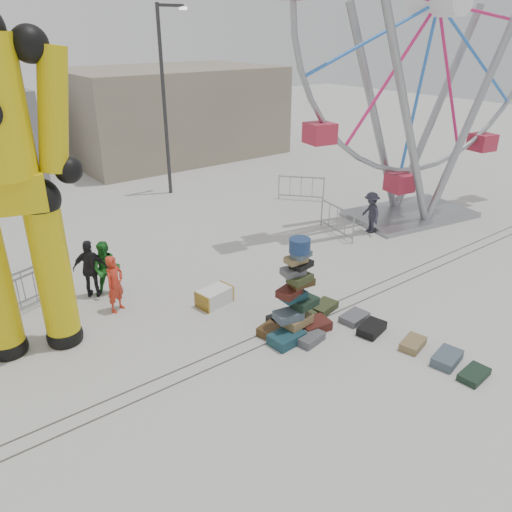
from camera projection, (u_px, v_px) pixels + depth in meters
ground at (316, 339)px, 12.39m from camera, size 90.00×90.00×0.00m
track_line_near at (300, 329)px, 12.82m from camera, size 40.00×0.04×0.01m
track_line_far at (289, 322)px, 13.11m from camera, size 40.00×0.04×0.01m
building_right at (171, 112)px, 29.67m from camera, size 12.00×8.00×5.00m
lamp_post_right at (165, 93)px, 21.63m from camera, size 1.41×0.25×8.00m
suitcase_tower at (296, 308)px, 12.37m from camera, size 1.82×1.62×2.59m
ferris_wheel at (434, 34)px, 17.65m from camera, size 11.86×3.73×13.92m
steamer_trunk at (214, 297)px, 13.89m from camera, size 1.06×0.73×0.46m
row_case_0 at (324, 307)px, 13.63m from camera, size 0.87×0.65×0.20m
row_case_1 at (354, 317)px, 13.16m from camera, size 0.82×0.61×0.18m
row_case_2 at (372, 328)px, 12.64m from camera, size 0.89×0.67×0.22m
row_case_3 at (413, 344)px, 12.05m from camera, size 0.81×0.61×0.19m
row_case_4 at (447, 358)px, 11.49m from camera, size 0.90×0.66×0.23m
row_case_5 at (474, 374)px, 11.00m from camera, size 0.81×0.52×0.16m
barricade_dummy_b at (6, 296)px, 13.28m from camera, size 1.94×0.71×1.10m
barricade_dummy_c at (35, 289)px, 13.62m from camera, size 1.91×0.79×1.10m
barricade_wheel_front at (337, 220)px, 18.50m from camera, size 0.45×1.99×1.10m
barricade_wheel_back at (301, 188)px, 22.22m from camera, size 1.40×1.56×1.10m
pedestrian_red at (115, 284)px, 13.35m from camera, size 0.70×0.61×1.61m
pedestrian_green at (107, 269)px, 14.12m from camera, size 1.01×0.96×1.65m
pedestrian_black at (91, 269)px, 14.07m from camera, size 1.07×0.90×1.71m
pedestrian_grey at (371, 213)px, 18.59m from camera, size 0.89×1.15×1.57m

